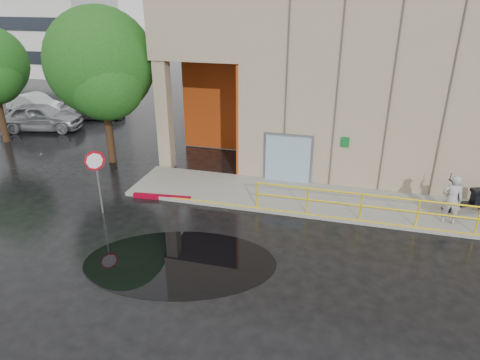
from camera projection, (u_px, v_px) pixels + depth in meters
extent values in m
plane|color=black|center=(250.00, 257.00, 13.48)|extent=(120.00, 120.00, 0.00)
cube|color=gray|center=(378.00, 207.00, 16.48)|extent=(20.00, 3.00, 0.15)
cube|color=gray|center=(429.00, 77.00, 20.17)|extent=(16.00, 10.00, 8.00)
cube|color=gray|center=(226.00, 17.00, 21.53)|extent=(4.00, 10.00, 3.00)
cube|color=gray|center=(164.00, 116.00, 19.45)|extent=(0.60, 0.60, 5.00)
cube|color=#97390E|center=(218.00, 102.00, 21.81)|extent=(3.80, 0.15, 4.90)
cube|color=#97390E|center=(247.00, 114.00, 19.81)|extent=(0.10, 3.50, 4.90)
cube|color=#81A1B0|center=(288.00, 159.00, 18.16)|extent=(1.90, 0.10, 2.00)
cube|color=slate|center=(288.00, 159.00, 18.24)|extent=(2.10, 0.06, 2.20)
cube|color=#0D5C23|center=(345.00, 142.00, 17.29)|extent=(0.32, 0.04, 0.42)
cylinder|color=yellow|center=(391.00, 197.00, 14.79)|extent=(9.50, 0.06, 0.06)
cylinder|color=yellow|center=(389.00, 209.00, 14.98)|extent=(9.50, 0.06, 0.06)
imported|color=#A5A4A9|center=(452.00, 200.00, 14.85)|extent=(0.71, 0.52, 1.82)
cylinder|color=black|center=(449.00, 206.00, 15.77)|extent=(0.56, 0.28, 0.56)
cylinder|color=slate|center=(99.00, 187.00, 15.73)|extent=(0.07, 0.07, 2.19)
cylinder|color=#B10813|center=(95.00, 161.00, 15.29)|extent=(0.55, 0.57, 0.76)
cylinder|color=white|center=(94.00, 161.00, 15.26)|extent=(0.42, 0.44, 0.60)
cube|color=maroon|center=(162.00, 197.00, 17.22)|extent=(2.41, 0.41, 0.18)
cube|color=black|center=(180.00, 262.00, 13.23)|extent=(6.64, 4.91, 0.01)
imported|color=#9FA2A7|center=(41.00, 117.00, 25.56)|extent=(5.14, 3.03, 1.64)
imported|color=white|center=(36.00, 104.00, 28.88)|extent=(4.48, 2.36, 1.40)
imported|color=silver|center=(93.00, 109.00, 28.10)|extent=(4.38, 2.90, 1.18)
cylinder|color=black|center=(109.00, 129.00, 20.37)|extent=(0.36, 0.36, 3.34)
sphere|color=#185012|center=(100.00, 62.00, 19.11)|extent=(4.87, 4.87, 4.87)
sphere|color=#185012|center=(106.00, 82.00, 18.72)|extent=(3.41, 3.41, 3.41)
cylinder|color=black|center=(1.00, 115.00, 23.33)|extent=(0.36, 0.36, 3.06)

